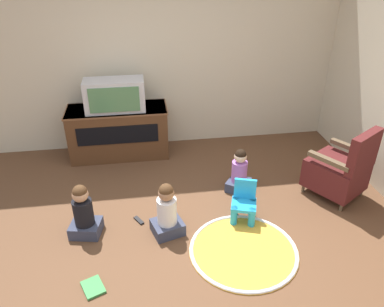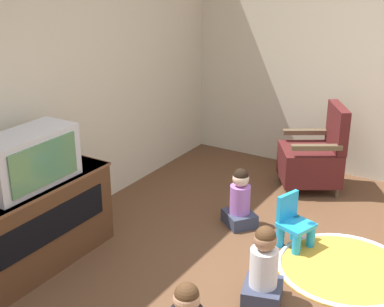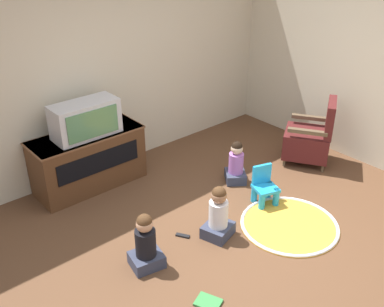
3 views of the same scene
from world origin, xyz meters
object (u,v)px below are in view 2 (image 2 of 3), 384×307
at_px(tv_cabinet, 31,223).
at_px(television, 28,159).
at_px(black_armchair, 314,157).
at_px(yellow_kid_chair, 294,226).
at_px(child_watching_center, 264,269).
at_px(child_watching_left, 240,201).

bearing_deg(tv_cabinet, television, -90.00).
relative_size(tv_cabinet, black_armchair, 1.50).
bearing_deg(yellow_kid_chair, television, 147.78).
xyz_separation_m(black_armchair, child_watching_center, (-2.06, -0.37, -0.09)).
bearing_deg(television, yellow_kid_chair, -50.34).
distance_m(yellow_kid_chair, child_watching_center, 0.85).
height_order(child_watching_left, child_watching_center, child_watching_center).
height_order(yellow_kid_chair, child_watching_left, child_watching_left).
distance_m(yellow_kid_chair, child_watching_left, 0.57).
height_order(tv_cabinet, child_watching_center, tv_cabinet).
distance_m(television, child_watching_center, 1.92).
xyz_separation_m(tv_cabinet, black_armchair, (2.58, -1.41, -0.02)).
relative_size(television, child_watching_center, 1.29).
relative_size(yellow_kid_chair, child_watching_center, 0.76).
bearing_deg(yellow_kid_chair, tv_cabinet, 146.92).
bearing_deg(child_watching_left, child_watching_center, 161.71).
xyz_separation_m(tv_cabinet, child_watching_center, (0.51, -1.78, -0.10)).
xyz_separation_m(child_watching_left, child_watching_center, (-0.94, -0.66, 0.02)).
height_order(tv_cabinet, yellow_kid_chair, tv_cabinet).
relative_size(tv_cabinet, yellow_kid_chair, 2.95).
height_order(black_armchair, child_watching_left, black_armchair).
xyz_separation_m(television, black_armchair, (2.58, -1.36, -0.57)).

